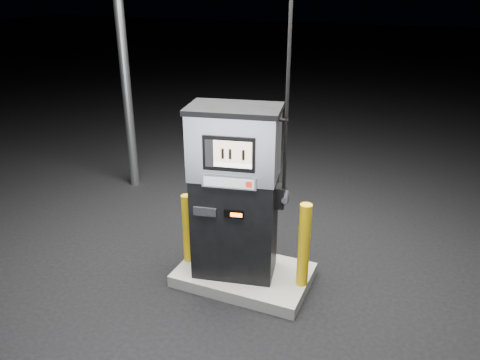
% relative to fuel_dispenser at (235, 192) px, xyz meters
% --- Properties ---
extents(ground, '(80.00, 80.00, 0.00)m').
position_rel_fuel_dispenser_xyz_m(ground, '(0.10, 0.05, -1.21)').
color(ground, black).
rests_on(ground, ground).
extents(pump_island, '(1.60, 1.00, 0.15)m').
position_rel_fuel_dispenser_xyz_m(pump_island, '(0.10, 0.05, -1.13)').
color(pump_island, slate).
rests_on(pump_island, ground).
extents(fuel_dispenser, '(1.19, 0.80, 4.28)m').
position_rel_fuel_dispenser_xyz_m(fuel_dispenser, '(0.00, 0.00, 0.00)').
color(fuel_dispenser, black).
rests_on(fuel_dispenser, pump_island).
extents(bollard_left, '(0.16, 0.16, 0.91)m').
position_rel_fuel_dispenser_xyz_m(bollard_left, '(-0.64, -0.01, -0.61)').
color(bollard_left, gold).
rests_on(bollard_left, pump_island).
extents(bollard_right, '(0.17, 0.17, 1.03)m').
position_rel_fuel_dispenser_xyz_m(bollard_right, '(0.83, 0.05, -0.54)').
color(bollard_right, gold).
rests_on(bollard_right, pump_island).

